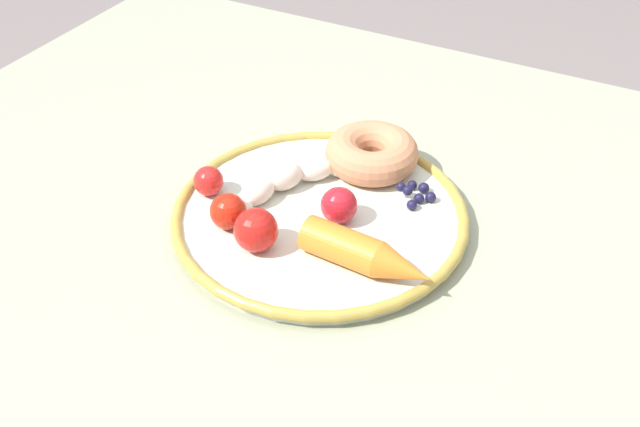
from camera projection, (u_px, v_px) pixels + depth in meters
name	position (u px, v px, depth m)	size (l,w,h in m)	color
dining_table	(328.00, 296.00, 0.83)	(1.15, 0.94, 0.71)	#989C83
plate	(320.00, 216.00, 0.80)	(0.31, 0.31, 0.02)	silver
banana	(289.00, 182.00, 0.82)	(0.10, 0.16, 0.03)	beige
carrot_orange	(367.00, 255.00, 0.72)	(0.13, 0.04, 0.04)	orange
donut	(372.00, 153.00, 0.85)	(0.10, 0.10, 0.04)	tan
blueberry_pile	(416.00, 193.00, 0.81)	(0.04, 0.05, 0.02)	#191638
tomato_near	(335.00, 204.00, 0.78)	(0.04, 0.04, 0.04)	red
tomato_mid	(256.00, 230.00, 0.74)	(0.04, 0.04, 0.04)	red
tomato_far	(206.00, 183.00, 0.81)	(0.03, 0.03, 0.03)	red
tomato_extra	(228.00, 211.00, 0.77)	(0.04, 0.04, 0.04)	red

